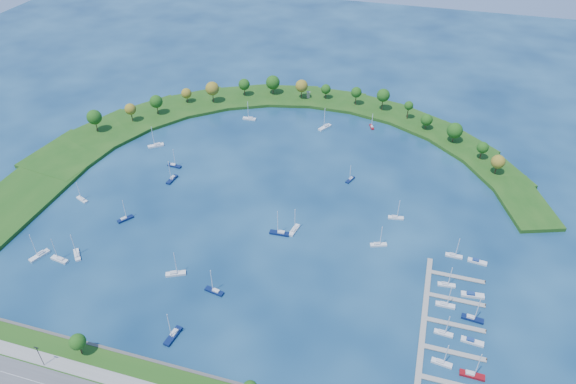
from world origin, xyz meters
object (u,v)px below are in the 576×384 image
(moored_boat_1, at_px, (378,244))
(docked_boat_2, at_px, (442,362))
(moored_boat_6, at_px, (350,179))
(moored_boat_0, at_px, (250,118))
(harbor_tower, at_px, (308,95))
(moored_boat_7, at_px, (39,255))
(moored_boat_12, at_px, (325,127))
(docked_boat_11, at_px, (477,261))
(moored_boat_17, at_px, (82,199))
(docked_boat_8, at_px, (446,284))
(moored_boat_16, at_px, (175,273))
(moored_boat_14, at_px, (396,217))
(moored_boat_10, at_px, (372,126))
(docked_boat_6, at_px, (445,304))
(docked_boat_5, at_px, (472,341))
(docked_boat_4, at_px, (444,333))
(moored_boat_8, at_px, (174,165))
(moored_boat_13, at_px, (156,145))
(dock_system, at_px, (442,336))
(moored_boat_5, at_px, (280,233))
(docked_boat_10, at_px, (454,255))
(docked_boat_9, at_px, (472,295))
(moored_boat_15, at_px, (214,291))
(docked_boat_7, at_px, (472,318))
(moored_boat_18, at_px, (125,218))
(moored_boat_4, at_px, (77,254))
(moored_boat_2, at_px, (172,179))
(moored_boat_11, at_px, (173,335))

(moored_boat_1, xyz_separation_m, docked_boat_2, (30.90, -55.92, -0.01))
(moored_boat_6, bearing_deg, moored_boat_0, -102.49)
(harbor_tower, height_order, moored_boat_7, moored_boat_7)
(moored_boat_12, xyz_separation_m, docked_boat_11, (91.05, -96.98, -0.36))
(moored_boat_17, bearing_deg, docked_boat_8, -160.07)
(moored_boat_1, height_order, moored_boat_16, moored_boat_16)
(moored_boat_14, relative_size, moored_boat_17, 1.01)
(moored_boat_10, height_order, docked_boat_6, docked_boat_6)
(docked_boat_8, bearing_deg, docked_boat_5, -73.81)
(docked_boat_2, xyz_separation_m, docked_boat_11, (12.35, 57.25, -0.26))
(docked_boat_4, bearing_deg, moored_boat_8, 157.93)
(moored_boat_1, height_order, moored_boat_8, moored_boat_8)
(moored_boat_7, bearing_deg, moored_boat_6, 149.53)
(moored_boat_10, bearing_deg, moored_boat_13, 95.02)
(dock_system, distance_m, moored_boat_1, 53.22)
(harbor_tower, distance_m, moored_boat_16, 175.48)
(moored_boat_5, height_order, docked_boat_10, moored_boat_5)
(moored_boat_6, relative_size, moored_boat_14, 0.92)
(docked_boat_4, bearing_deg, docked_boat_10, 91.46)
(moored_boat_12, xyz_separation_m, docked_boat_9, (89.13, -117.82, -0.28))
(moored_boat_0, relative_size, docked_boat_6, 1.11)
(moored_boat_15, height_order, docked_boat_11, moored_boat_15)
(moored_boat_0, distance_m, docked_boat_2, 198.21)
(docked_boat_5, relative_size, docked_boat_7, 0.68)
(moored_boat_8, relative_size, docked_boat_9, 1.23)
(moored_boat_10, relative_size, moored_boat_18, 0.81)
(moored_boat_0, height_order, docked_boat_5, moored_boat_0)
(moored_boat_6, bearing_deg, dock_system, 50.64)
(moored_boat_14, distance_m, moored_boat_16, 107.46)
(moored_boat_0, xyz_separation_m, docked_boat_10, (130.19, -93.35, -0.04))
(docked_boat_7, bearing_deg, moored_boat_16, -169.41)
(moored_boat_4, relative_size, moored_boat_10, 1.27)
(dock_system, height_order, moored_boat_8, moored_boat_8)
(moored_boat_14, bearing_deg, moored_boat_4, -162.32)
(docked_boat_4, bearing_deg, moored_boat_0, 137.35)
(docked_boat_5, bearing_deg, moored_boat_15, -172.66)
(moored_boat_2, distance_m, moored_boat_15, 85.94)
(moored_boat_2, bearing_deg, docked_boat_4, 72.07)
(moored_boat_0, xyz_separation_m, moored_boat_16, (16.25, -138.34, 0.00))
(moored_boat_17, height_order, docked_boat_5, moored_boat_17)
(harbor_tower, xyz_separation_m, docked_boat_4, (98.35, -174.53, -3.45))
(harbor_tower, relative_size, moored_boat_13, 0.33)
(dock_system, xyz_separation_m, moored_boat_10, (-50.57, 150.96, 0.49))
(moored_boat_11, bearing_deg, moored_boat_0, -162.10)
(moored_boat_17, distance_m, docked_boat_2, 186.83)
(moored_boat_18, relative_size, docked_boat_4, 1.12)
(moored_boat_0, bearing_deg, docked_boat_5, 132.71)
(moored_boat_18, height_order, docked_boat_11, moored_boat_18)
(moored_boat_16, xyz_separation_m, docked_boat_5, (121.99, -0.50, -0.30))
(docked_boat_9, bearing_deg, moored_boat_11, -159.82)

